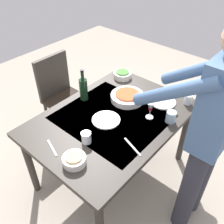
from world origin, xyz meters
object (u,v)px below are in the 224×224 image
person_server (210,131)px  water_cup_far_left (171,117)px  water_cup_near_left (86,138)px  serving_bowl_pasta (127,97)px  wine_glass_left (151,107)px  water_cup_near_right (188,99)px  wine_bottle (83,89)px  chair_near (61,92)px  side_bowl_salad (122,75)px  dining_table (112,124)px  dinner_plate_near (106,120)px  dinner_plate_far (163,102)px  side_bowl_bread (74,160)px

person_server → water_cup_far_left: (-0.17, -0.35, -0.18)m
water_cup_near_left → serving_bowl_pasta: bearing=-170.7°
wine_glass_left → water_cup_near_right: (-0.38, 0.15, -0.06)m
wine_bottle → water_cup_far_left: (-0.24, 0.75, -0.06)m
chair_near → side_bowl_salad: size_ratio=5.06×
wine_glass_left → wine_bottle: bearing=-74.2°
chair_near → serving_bowl_pasta: (-0.13, 0.81, 0.24)m
side_bowl_salad → dining_table: bearing=31.3°
dining_table → dinner_plate_near: 0.11m
wine_bottle → wine_glass_left: size_ratio=1.96×
dining_table → dinner_plate_far: dinner_plate_far is taller
side_bowl_bread → dinner_plate_near: bearing=-164.0°
chair_near → water_cup_near_left: chair_near is taller
person_server → side_bowl_bread: 0.90m
dinner_plate_near → dinner_plate_far: (-0.51, 0.22, 0.00)m
water_cup_near_right → side_bowl_bread: size_ratio=0.57×
side_bowl_bread → dinner_plate_far: size_ratio=0.70×
chair_near → side_bowl_salad: (-0.41, 0.53, 0.24)m
dining_table → dinner_plate_near: dinner_plate_near is taller
dining_table → dinner_plate_near: (0.07, -0.01, 0.08)m
dining_table → side_bowl_bread: size_ratio=8.47×
water_cup_near_left → dinner_plate_far: (-0.79, 0.16, -0.04)m
dining_table → serving_bowl_pasta: size_ratio=4.52×
wine_glass_left → serving_bowl_pasta: wine_glass_left is taller
side_bowl_salad → serving_bowl_pasta: bearing=45.4°
dinner_plate_far → wine_glass_left: bearing=6.3°
chair_near → side_bowl_salad: chair_near is taller
wine_glass_left → water_cup_near_left: (0.54, -0.19, -0.06)m
water_cup_far_left → side_bowl_bread: bearing=-18.6°
wine_bottle → serving_bowl_pasta: wine_bottle is taller
chair_near → person_server: (0.05, 1.61, 0.43)m
dinner_plate_near → dinner_plate_far: 0.56m
person_server → side_bowl_bread: bearing=-44.7°
wine_bottle → wine_glass_left: bearing=105.8°
person_server → serving_bowl_pasta: 0.84m
water_cup_near_left → side_bowl_bread: water_cup_near_left is taller
person_server → serving_bowl_pasta: person_server is taller
dining_table → side_bowl_salad: bearing=-148.7°
chair_near → side_bowl_bread: size_ratio=5.69×
wine_bottle → water_cup_near_left: (0.37, 0.40, -0.07)m
wine_bottle → side_bowl_bread: wine_bottle is taller
water_cup_near_left → serving_bowl_pasta: water_cup_near_left is taller
side_bowl_salad → dinner_plate_near: bearing=28.0°
wine_glass_left → side_bowl_salad: wine_glass_left is taller
side_bowl_bread → dinner_plate_near: (-0.47, -0.13, -0.03)m
water_cup_near_left → dinner_plate_near: water_cup_near_left is taller
dinner_plate_near → chair_near: bearing=-103.5°
side_bowl_bread → dinner_plate_far: (-0.98, 0.08, -0.03)m
person_server → dinner_plate_near: 0.80m
side_bowl_salad → water_cup_near_left: bearing=23.2°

